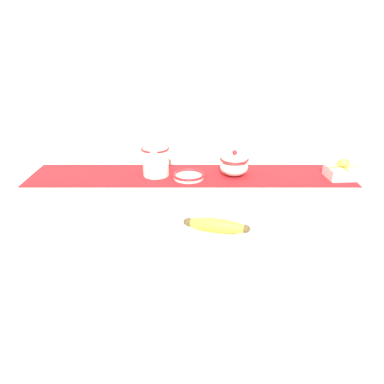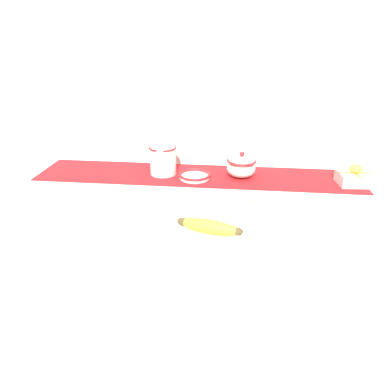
{
  "view_description": "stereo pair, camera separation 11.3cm",
  "coord_description": "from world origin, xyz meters",
  "px_view_note": "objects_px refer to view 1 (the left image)",
  "views": [
    {
      "loc": [
        0.01,
        -1.06,
        1.38
      ],
      "look_at": [
        0.01,
        -0.04,
        0.92
      ],
      "focal_mm": 32.0,
      "sensor_mm": 36.0,
      "label": 1
    },
    {
      "loc": [
        0.12,
        -1.06,
        1.38
      ],
      "look_at": [
        0.01,
        -0.04,
        0.92
      ],
      "focal_mm": 32.0,
      "sensor_mm": 36.0,
      "label": 2
    }
  ],
  "objects_px": {
    "banana": "(215,225)",
    "cream_pitcher": "(155,160)",
    "sugar_bowl": "(233,164)",
    "gift_box": "(341,171)",
    "small_dish": "(188,176)",
    "spoon": "(251,196)"
  },
  "relations": [
    {
      "from": "sugar_bowl",
      "to": "gift_box",
      "type": "xyz_separation_m",
      "value": [
        0.43,
        -0.03,
        -0.02
      ]
    },
    {
      "from": "banana",
      "to": "cream_pitcher",
      "type": "bearing_deg",
      "value": 115.88
    },
    {
      "from": "cream_pitcher",
      "to": "small_dish",
      "type": "xyz_separation_m",
      "value": [
        0.13,
        -0.04,
        -0.05
      ]
    },
    {
      "from": "small_dish",
      "to": "banana",
      "type": "distance_m",
      "value": 0.41
    },
    {
      "from": "cream_pitcher",
      "to": "sugar_bowl",
      "type": "bearing_deg",
      "value": -0.24
    },
    {
      "from": "sugar_bowl",
      "to": "gift_box",
      "type": "relative_size",
      "value": 0.95
    },
    {
      "from": "cream_pitcher",
      "to": "sugar_bowl",
      "type": "height_order",
      "value": "cream_pitcher"
    },
    {
      "from": "small_dish",
      "to": "banana",
      "type": "xyz_separation_m",
      "value": [
        0.08,
        -0.4,
        0.01
      ]
    },
    {
      "from": "banana",
      "to": "spoon",
      "type": "xyz_separation_m",
      "value": [
        0.14,
        0.23,
        -0.02
      ]
    },
    {
      "from": "small_dish",
      "to": "gift_box",
      "type": "distance_m",
      "value": 0.61
    },
    {
      "from": "sugar_bowl",
      "to": "small_dish",
      "type": "bearing_deg",
      "value": -168.84
    },
    {
      "from": "cream_pitcher",
      "to": "spoon",
      "type": "height_order",
      "value": "cream_pitcher"
    },
    {
      "from": "sugar_bowl",
      "to": "banana",
      "type": "relative_size",
      "value": 0.58
    },
    {
      "from": "cream_pitcher",
      "to": "gift_box",
      "type": "bearing_deg",
      "value": -2.51
    },
    {
      "from": "spoon",
      "to": "cream_pitcher",
      "type": "bearing_deg",
      "value": 158.77
    },
    {
      "from": "banana",
      "to": "sugar_bowl",
      "type": "bearing_deg",
      "value": 77.11
    },
    {
      "from": "spoon",
      "to": "gift_box",
      "type": "xyz_separation_m",
      "value": [
        0.38,
        0.18,
        0.03
      ]
    },
    {
      "from": "small_dish",
      "to": "gift_box",
      "type": "relative_size",
      "value": 1.03
    },
    {
      "from": "sugar_bowl",
      "to": "banana",
      "type": "xyz_separation_m",
      "value": [
        -0.1,
        -0.44,
        -0.03
      ]
    },
    {
      "from": "cream_pitcher",
      "to": "banana",
      "type": "relative_size",
      "value": 0.66
    },
    {
      "from": "small_dish",
      "to": "sugar_bowl",
      "type": "bearing_deg",
      "value": 11.16
    },
    {
      "from": "banana",
      "to": "spoon",
      "type": "relative_size",
      "value": 1.1
    }
  ]
}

